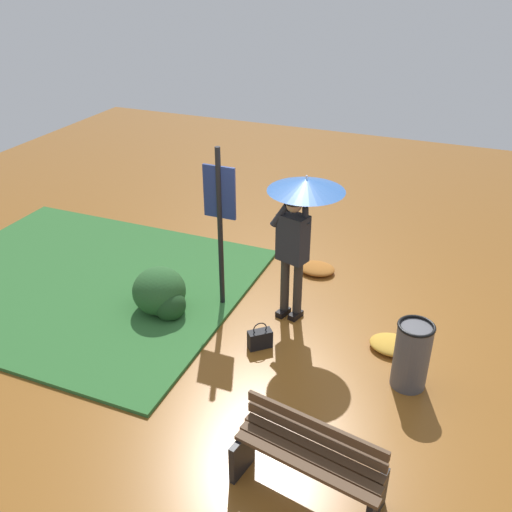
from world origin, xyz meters
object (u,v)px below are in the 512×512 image
info_sign_post (220,211)px  trash_bin (412,355)px  person_with_umbrella (300,212)px  handbag (260,339)px  park_bench (309,458)px

info_sign_post → trash_bin: size_ratio=2.76×
person_with_umbrella → handbag: size_ratio=5.53×
park_bench → trash_bin: bearing=70.8°
handbag → trash_bin: size_ratio=0.44×
handbag → park_bench: bearing=-56.4°
handbag → park_bench: park_bench is taller
info_sign_post → park_bench: 3.40m
info_sign_post → park_bench: (2.04, -2.51, -1.04)m
person_with_umbrella → trash_bin: (1.63, -0.83, -1.13)m
park_bench → trash_bin: size_ratio=1.69×
person_with_umbrella → handbag: (-0.20, -0.83, -1.42)m
handbag → trash_bin: trash_bin is taller
handbag → park_bench: size_ratio=0.26×
info_sign_post → trash_bin: info_sign_post is taller
info_sign_post → park_bench: info_sign_post is taller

